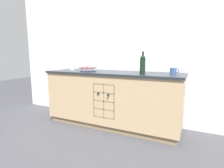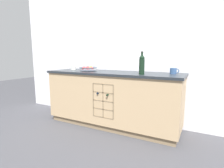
# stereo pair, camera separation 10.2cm
# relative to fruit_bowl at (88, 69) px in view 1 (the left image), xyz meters

# --- Properties ---
(ground_plane) EXTENTS (14.00, 14.00, 0.00)m
(ground_plane) POSITION_rel_fruit_bowl_xyz_m (0.41, 0.06, -0.94)
(ground_plane) COLOR #424247
(back_wall) EXTENTS (4.57, 0.06, 2.55)m
(back_wall) POSITION_rel_fruit_bowl_xyz_m (0.41, 0.43, 0.34)
(back_wall) COLOR white
(back_wall) RESTS_ON ground_plane
(kitchen_island) EXTENTS (2.21, 0.67, 0.89)m
(kitchen_island) POSITION_rel_fruit_bowl_xyz_m (0.41, 0.06, -0.48)
(kitchen_island) COLOR #8B7354
(kitchen_island) RESTS_ON ground_plane
(fruit_bowl) EXTENTS (0.30, 0.30, 0.08)m
(fruit_bowl) POSITION_rel_fruit_bowl_xyz_m (0.00, 0.00, 0.00)
(fruit_bowl) COLOR #4C5666
(fruit_bowl) RESTS_ON kitchen_island
(white_pitcher) EXTENTS (0.15, 0.10, 0.19)m
(white_pitcher) POSITION_rel_fruit_bowl_xyz_m (-0.42, 0.12, 0.06)
(white_pitcher) COLOR silver
(white_pitcher) RESTS_ON kitchen_island
(ceramic_mug) EXTENTS (0.13, 0.09, 0.08)m
(ceramic_mug) POSITION_rel_fruit_bowl_xyz_m (1.33, 0.19, -0.00)
(ceramic_mug) COLOR #385684
(ceramic_mug) RESTS_ON kitchen_island
(standing_wine_bottle) EXTENTS (0.08, 0.08, 0.31)m
(standing_wine_bottle) POSITION_rel_fruit_bowl_xyz_m (0.96, -0.10, 0.10)
(standing_wine_bottle) COLOR black
(standing_wine_bottle) RESTS_ON kitchen_island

